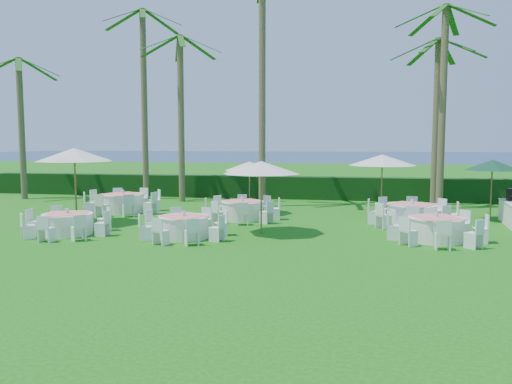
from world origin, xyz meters
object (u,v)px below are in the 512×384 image
banquet_table_e (242,210)px  banquet_table_d (123,203)px  banquet_table_c (436,228)px  banquet_table_b (184,226)px  umbrella_d (382,160)px  umbrella_a (74,155)px  banquet_table_a (68,223)px  umbrella_c (249,166)px  umbrella_green (492,165)px  umbrella_b (261,168)px  banquet_table_f (412,214)px

banquet_table_e → banquet_table_d: bearing=169.1°
banquet_table_c → banquet_table_b: bearing=-172.9°
banquet_table_b → umbrella_d: (6.42, 5.75, 1.95)m
umbrella_a → umbrella_d: bearing=19.0°
banquet_table_a → banquet_table_e: banquet_table_e is taller
banquet_table_c → banquet_table_d: size_ratio=0.91×
umbrella_c → banquet_table_b: bearing=-99.2°
banquet_table_e → umbrella_green: umbrella_green is taller
banquet_table_d → umbrella_b: size_ratio=1.27×
banquet_table_a → banquet_table_c: size_ratio=0.96×
umbrella_a → umbrella_b: size_ratio=1.10×
banquet_table_a → umbrella_a: umbrella_a is taller
banquet_table_a → banquet_table_c: (11.76, 1.17, 0.02)m
banquet_table_e → umbrella_a: umbrella_a is taller
banquet_table_a → umbrella_d: umbrella_d is taller
banquet_table_f → umbrella_c: umbrella_c is taller
banquet_table_a → umbrella_a: size_ratio=1.00×
banquet_table_a → banquet_table_d: size_ratio=0.87×
banquet_table_b → banquet_table_a: bearing=-177.2°
banquet_table_f → umbrella_green: umbrella_green is taller
banquet_table_c → umbrella_c: bearing=145.0°
banquet_table_d → umbrella_a: (-0.31, -3.22, 2.15)m
banquet_table_b → banquet_table_d: size_ratio=0.86×
banquet_table_e → banquet_table_b: bearing=-104.2°
banquet_table_b → banquet_table_d: bearing=131.7°
banquet_table_b → banquet_table_e: size_ratio=0.95×
banquet_table_f → umbrella_green: size_ratio=1.34×
banquet_table_f → umbrella_green: bearing=29.6°
banquet_table_c → banquet_table_d: bearing=161.5°
banquet_table_e → umbrella_a: 6.63m
banquet_table_e → umbrella_b: umbrella_b is taller
banquet_table_b → umbrella_c: bearing=80.8°
banquet_table_c → banquet_table_f: (-0.40, 2.88, 0.03)m
banquet_table_c → umbrella_b: umbrella_b is taller
umbrella_d → umbrella_green: (4.13, -0.12, -0.16)m
umbrella_b → banquet_table_b: bearing=-151.7°
banquet_table_e → umbrella_green: (9.53, 1.60, 1.78)m
umbrella_c → umbrella_d: (5.48, -0.04, 0.30)m
banquet_table_a → umbrella_green: size_ratio=1.18×
umbrella_d → banquet_table_a: bearing=-150.2°
umbrella_a → banquet_table_f: bearing=9.1°
umbrella_a → banquet_table_d: bearing=84.4°
banquet_table_e → banquet_table_f: 6.40m
banquet_table_c → banquet_table_e: bearing=155.7°
umbrella_c → banquet_table_d: bearing=-172.8°
banquet_table_c → banquet_table_f: 2.90m
banquet_table_a → banquet_table_d: bearing=96.4°
umbrella_c → banquet_table_a: bearing=-129.2°
banquet_table_c → umbrella_green: (2.74, 4.66, 1.78)m
banquet_table_c → umbrella_d: size_ratio=1.10×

